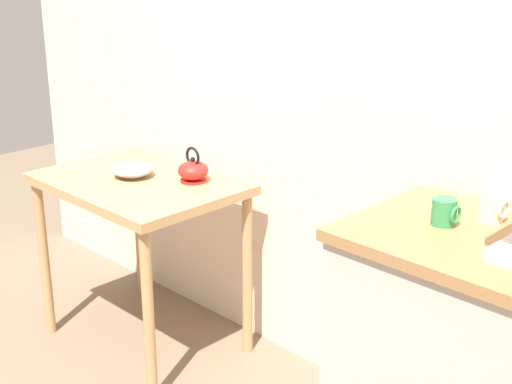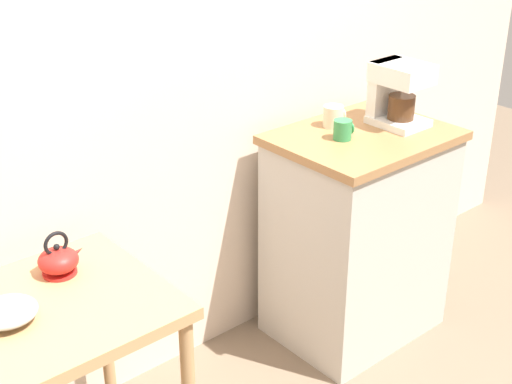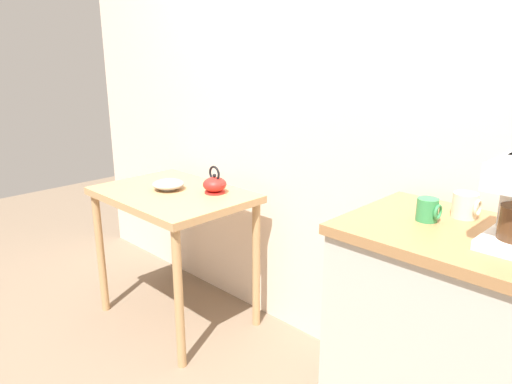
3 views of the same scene
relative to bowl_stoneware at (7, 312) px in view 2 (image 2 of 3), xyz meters
The scene contains 8 objects.
back_wall 1.16m from the bowl_stoneware, 26.29° to the left, with size 4.40×0.10×2.80m, color beige.
wooden_table 0.14m from the bowl_stoneware, ahead, with size 0.84×0.60×0.77m.
kitchen_counter 1.58m from the bowl_stoneware, ahead, with size 0.71×0.55×0.94m.
bowl_stoneware is the anchor object (origin of this frame).
teakettle 0.27m from the bowl_stoneware, 30.69° to the left, with size 0.16×0.13×0.15m.
coffee_maker 1.75m from the bowl_stoneware, ahead, with size 0.18×0.22×0.26m.
mug_small_cream 1.53m from the bowl_stoneware, ahead, with size 0.09×0.08×0.09m.
mug_tall_green 1.44m from the bowl_stoneware, ahead, with size 0.08×0.07×0.08m.
Camera 2 is at (-1.37, -1.77, 2.00)m, focal length 51.46 mm.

